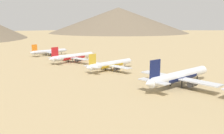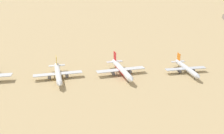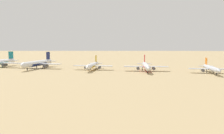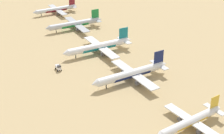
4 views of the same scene
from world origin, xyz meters
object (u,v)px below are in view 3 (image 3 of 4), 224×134
at_px(parked_jet_3, 38,63).
at_px(parked_jet_5, 146,66).
at_px(parked_jet_6, 211,68).
at_px(parked_jet_4, 93,65).

relative_size(parked_jet_3, parked_jet_5, 1.17).
distance_m(parked_jet_3, parked_jet_5, 96.55).
bearing_deg(parked_jet_6, parked_jet_4, -86.89).
bearing_deg(parked_jet_3, parked_jet_6, 93.65).
distance_m(parked_jet_5, parked_jet_6, 48.19).
height_order(parked_jet_3, parked_jet_6, parked_jet_3).
bearing_deg(parked_jet_6, parked_jet_5, -89.25).
relative_size(parked_jet_3, parked_jet_4, 1.23).
bearing_deg(parked_jet_4, parked_jet_3, -85.37).
height_order(parked_jet_4, parked_jet_6, parked_jet_4).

